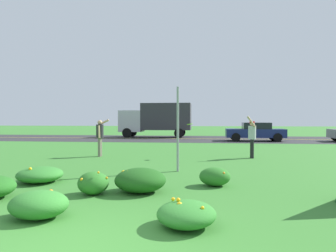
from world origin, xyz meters
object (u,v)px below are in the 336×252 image
at_px(person_catcher_red_cap_gray_shirt, 252,135).
at_px(frisbee_lime, 190,124).
at_px(person_thrower_dark_shirt, 100,135).
at_px(car_navy_center_left, 255,132).
at_px(box_truck_silver, 157,118).
at_px(sign_post_near_path, 178,129).

distance_m(person_catcher_red_cap_gray_shirt, frisbee_lime, 2.81).
distance_m(person_thrower_dark_shirt, frisbee_lime, 4.20).
distance_m(person_thrower_dark_shirt, car_navy_center_left, 14.46).
xyz_separation_m(person_thrower_dark_shirt, person_catcher_red_cap_gray_shirt, (6.93, 0.21, -0.01)).
relative_size(person_thrower_dark_shirt, frisbee_lime, 6.46).
bearing_deg(box_truck_silver, frisbee_lime, -76.07).
distance_m(car_navy_center_left, box_truck_silver, 9.60).
distance_m(frisbee_lime, box_truck_silver, 16.41).
bearing_deg(person_catcher_red_cap_gray_shirt, box_truck_silver, 113.16).
bearing_deg(person_thrower_dark_shirt, sign_post_near_path, -43.74).
bearing_deg(person_catcher_red_cap_gray_shirt, person_thrower_dark_shirt, -178.25).
distance_m(person_thrower_dark_shirt, person_catcher_red_cap_gray_shirt, 6.93).
relative_size(sign_post_near_path, box_truck_silver, 0.42).
height_order(person_catcher_red_cap_gray_shirt, frisbee_lime, person_catcher_red_cap_gray_shirt).
bearing_deg(person_thrower_dark_shirt, person_catcher_red_cap_gray_shirt, 1.75).
height_order(person_thrower_dark_shirt, box_truck_silver, box_truck_silver).
relative_size(car_navy_center_left, box_truck_silver, 0.67).
xyz_separation_m(sign_post_near_path, person_catcher_red_cap_gray_shirt, (2.96, 4.01, -0.40)).
bearing_deg(frisbee_lime, sign_post_near_path, -93.04).
bearing_deg(frisbee_lime, car_navy_center_left, 68.58).
distance_m(person_catcher_red_cap_gray_shirt, car_navy_center_left, 11.47).
bearing_deg(frisbee_lime, box_truck_silver, 103.93).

